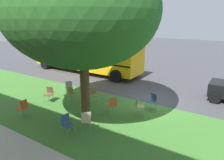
# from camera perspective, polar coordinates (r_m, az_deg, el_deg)

# --- Properties ---
(ground) EXTENTS (80.00, 80.00, 0.00)m
(ground) POSITION_cam_1_polar(r_m,az_deg,el_deg) (12.17, 10.75, -6.03)
(ground) COLOR #424247
(grass_verge) EXTENTS (48.00, 6.00, 0.01)m
(grass_verge) POSITION_cam_1_polar(r_m,az_deg,el_deg) (9.55, 3.27, -12.41)
(grass_verge) COLOR #3D752D
(grass_verge) RESTS_ON ground
(street_tree) EXTENTS (6.85, 6.85, 7.51)m
(street_tree) POSITION_cam_1_polar(r_m,az_deg,el_deg) (9.47, -8.38, 18.47)
(street_tree) COLOR brown
(street_tree) RESTS_ON ground
(chair_0) EXTENTS (0.50, 0.51, 0.88)m
(chair_0) POSITION_cam_1_polar(r_m,az_deg,el_deg) (12.41, -17.12, -3.48)
(chair_0) COLOR brown
(chair_0) RESTS_ON ground
(chair_1) EXTENTS (0.51, 0.52, 0.88)m
(chair_1) POSITION_cam_1_polar(r_m,az_deg,el_deg) (12.10, -11.83, -3.61)
(chair_1) COLOR olive
(chair_1) RESTS_ON ground
(chair_2) EXTENTS (0.55, 0.56, 0.88)m
(chair_2) POSITION_cam_1_polar(r_m,az_deg,el_deg) (11.11, 11.15, -5.44)
(chair_2) COLOR #335184
(chair_2) RESTS_ON ground
(chair_3) EXTENTS (0.47, 0.47, 0.88)m
(chair_3) POSITION_cam_1_polar(r_m,az_deg,el_deg) (8.85, -12.41, -11.51)
(chair_3) COLOR #335184
(chair_3) RESTS_ON ground
(chair_4) EXTENTS (0.58, 0.58, 0.88)m
(chair_4) POSITION_cam_1_polar(r_m,az_deg,el_deg) (13.30, -11.96, -1.74)
(chair_4) COLOR #ADA393
(chair_4) RESTS_ON ground
(chair_5) EXTENTS (0.47, 0.46, 0.88)m
(chair_5) POSITION_cam_1_polar(r_m,az_deg,el_deg) (10.98, -23.59, -6.86)
(chair_5) COLOR #C64C1E
(chair_5) RESTS_ON ground
(chair_6) EXTENTS (0.58, 0.57, 0.88)m
(chair_6) POSITION_cam_1_polar(r_m,az_deg,el_deg) (10.39, 0.11, -6.69)
(chair_6) COLOR #C64C1E
(chair_6) RESTS_ON ground
(chair_7) EXTENTS (0.57, 0.57, 0.88)m
(chair_7) POSITION_cam_1_polar(r_m,az_deg,el_deg) (10.36, 7.45, -6.93)
(chair_7) COLOR olive
(chair_7) RESTS_ON ground
(chair_8) EXTENTS (0.59, 0.59, 0.88)m
(chair_8) POSITION_cam_1_polar(r_m,az_deg,el_deg) (8.99, -7.25, -10.76)
(chair_8) COLOR beige
(chair_8) RESTS_ON ground
(chair_9) EXTENTS (0.59, 0.58, 0.88)m
(chair_9) POSITION_cam_1_polar(r_m,az_deg,el_deg) (11.83, -5.25, -3.79)
(chair_9) COLOR olive
(chair_9) RESTS_ON ground
(school_bus) EXTENTS (10.40, 2.80, 2.88)m
(school_bus) POSITION_cam_1_polar(r_m,az_deg,el_deg) (18.51, -7.47, 7.61)
(school_bus) COLOR yellow
(school_bus) RESTS_ON ground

